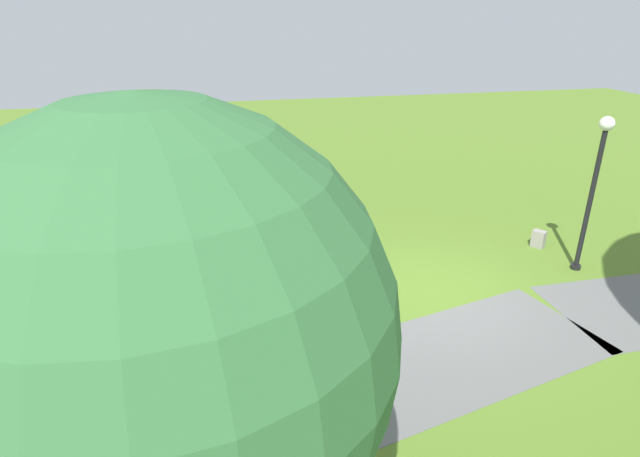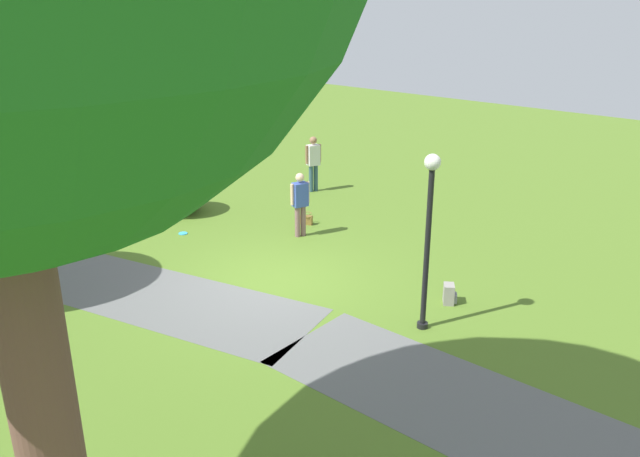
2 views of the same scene
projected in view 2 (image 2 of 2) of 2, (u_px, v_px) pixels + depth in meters
name	position (u px, v px, depth m)	size (l,w,h in m)	color
ground_plane	(275.00, 281.00, 13.54)	(48.00, 48.00, 0.00)	#507124
footpath_segment_near	(519.00, 430.00, 8.96)	(8.00, 2.26, 0.01)	#5C5E5C
footpath_segment_mid	(134.00, 290.00, 13.13)	(8.30, 3.97, 0.01)	#5C5E5C
lamp_post	(429.00, 224.00, 10.98)	(0.28, 0.28, 3.24)	black
lawn_boulder	(180.00, 193.00, 17.53)	(2.17, 2.19, 1.14)	gray
woman_with_handbag	(300.00, 200.00, 15.71)	(0.34, 0.50, 1.62)	#7E5A5B
man_near_boulder	(313.00, 160.00, 19.26)	(0.36, 0.49, 1.69)	#304F5F
handbag_on_grass	(306.00, 219.00, 16.78)	(0.35, 0.35, 0.31)	brown
backpack_by_boulder	(138.00, 202.00, 18.00)	(0.31, 0.30, 0.40)	navy
spare_backpack_on_lawn	(449.00, 294.00, 12.52)	(0.35, 0.34, 0.40)	gray
frisbee_on_grass	(183.00, 233.00, 16.17)	(0.22, 0.22, 0.02)	#37AAE2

